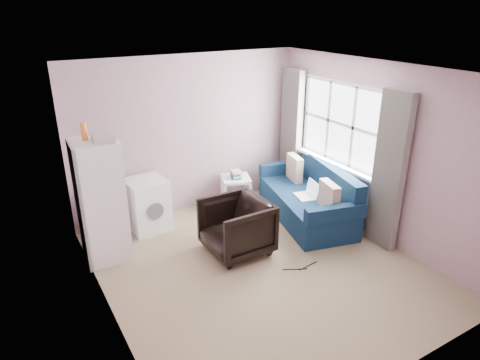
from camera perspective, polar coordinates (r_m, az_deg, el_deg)
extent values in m
cube|color=#9B8665|center=(5.70, 2.69, -11.54)|extent=(3.80, 4.20, 0.02)
cube|color=silver|center=(4.78, 3.25, 14.42)|extent=(3.80, 4.20, 0.02)
cube|color=#AE8A95|center=(6.86, -6.83, 5.99)|extent=(3.80, 0.02, 2.50)
cube|color=#AE8A95|center=(3.73, 21.36, -10.29)|extent=(3.80, 0.02, 2.50)
cube|color=#AE8A95|center=(4.43, -18.20, -4.47)|extent=(0.02, 4.20, 2.50)
cube|color=#AE8A95|center=(6.31, 17.63, 3.59)|extent=(0.02, 4.20, 2.50)
cube|color=white|center=(6.68, 13.35, 7.32)|extent=(0.01, 1.60, 1.20)
imported|color=black|center=(5.80, -0.48, -5.94)|extent=(0.77, 0.82, 0.84)
cube|color=white|center=(5.78, -18.07, -2.78)|extent=(0.59, 0.59, 1.64)
cube|color=slate|center=(5.91, -15.11, -4.12)|extent=(0.04, 0.53, 0.02)
cube|color=slate|center=(5.91, -15.99, 0.77)|extent=(0.02, 0.03, 0.47)
cube|color=white|center=(5.67, -15.55, 0.62)|extent=(0.03, 0.39, 0.56)
cylinder|color=orange|center=(5.50, -20.08, 6.11)|extent=(0.08, 0.08, 0.23)
cube|color=#B6B6AB|center=(5.41, -17.80, 5.37)|extent=(0.26, 0.29, 0.08)
cube|color=white|center=(6.55, -12.23, -3.21)|extent=(0.59, 0.59, 0.79)
cube|color=slate|center=(6.39, -12.43, -0.31)|extent=(0.55, 0.53, 0.05)
cylinder|color=slate|center=(6.31, -11.23, -4.11)|extent=(0.26, 0.04, 0.26)
cube|color=white|center=(7.10, -0.57, 0.17)|extent=(0.59, 0.59, 0.04)
cube|color=white|center=(7.27, -0.56, -2.92)|extent=(0.59, 0.59, 0.04)
cube|color=white|center=(7.16, -2.21, -1.65)|extent=(0.20, 0.44, 0.51)
cube|color=white|center=(7.23, 1.07, -1.40)|extent=(0.20, 0.44, 0.51)
cube|color=#234993|center=(7.09, -0.57, 0.43)|extent=(0.22, 0.26, 0.03)
cube|color=beige|center=(7.08, -0.48, 0.67)|extent=(0.21, 0.26, 0.03)
cube|color=#234993|center=(7.07, -0.66, 0.90)|extent=(0.23, 0.27, 0.03)
cube|color=beige|center=(7.05, -0.50, 1.11)|extent=(0.20, 0.25, 0.03)
cube|color=#112F4F|center=(6.86, 8.75, -3.44)|extent=(1.31, 2.04, 0.42)
cube|color=#112F4F|center=(6.84, 11.63, 0.28)|extent=(0.63, 1.88, 0.46)
cube|color=#112F4F|center=(6.01, 12.62, -4.33)|extent=(0.90, 0.35, 0.21)
cube|color=#112F4F|center=(7.50, 5.94, 1.61)|extent=(0.90, 0.35, 0.21)
cube|color=beige|center=(6.22, 11.78, -2.21)|extent=(0.22, 0.44, 0.42)
cube|color=beige|center=(7.22, 7.28, 1.61)|extent=(0.22, 0.44, 0.42)
cube|color=white|center=(6.65, 8.59, -2.20)|extent=(0.32, 0.39, 0.02)
cube|color=silver|center=(6.66, 9.67, -1.12)|extent=(0.14, 0.35, 0.23)
cube|color=white|center=(6.82, 12.47, 2.15)|extent=(0.14, 1.70, 0.04)
cube|color=white|center=(6.85, 12.80, 2.46)|extent=(0.02, 1.68, 0.05)
cube|color=white|center=(6.67, 13.24, 7.31)|extent=(0.02, 1.68, 0.05)
cube|color=white|center=(6.55, 13.71, 12.37)|extent=(0.02, 1.68, 0.05)
cube|color=white|center=(6.14, 18.33, 5.47)|extent=(0.02, 0.05, 1.20)
cube|color=white|center=(6.49, 14.85, 6.73)|extent=(0.02, 0.05, 1.20)
cube|color=white|center=(6.86, 11.71, 7.84)|extent=(0.02, 0.05, 1.20)
cube|color=white|center=(7.25, 8.89, 8.81)|extent=(0.02, 0.05, 1.20)
cube|color=beige|center=(6.03, 19.25, 1.02)|extent=(0.12, 0.46, 2.18)
cube|color=beige|center=(7.51, 6.83, 6.23)|extent=(0.12, 0.46, 2.18)
cylinder|color=black|center=(5.76, 9.06, -11.23)|extent=(0.33, 0.06, 0.01)
cylinder|color=black|center=(5.67, 7.34, -11.71)|extent=(0.30, 0.16, 0.01)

